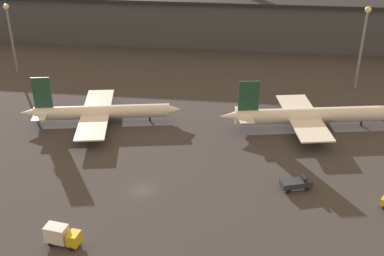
% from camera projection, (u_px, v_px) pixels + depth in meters
% --- Properties ---
extents(ground, '(600.00, 600.00, 0.00)m').
position_uv_depth(ground, '(142.00, 190.00, 98.84)').
color(ground, '#383538').
extents(terminal_building, '(185.00, 26.03, 17.60)m').
position_uv_depth(terminal_building, '(197.00, 17.00, 184.96)').
color(terminal_building, '#3D424C').
rests_on(terminal_building, ground).
extents(airplane_1, '(41.11, 30.32, 12.91)m').
position_uv_depth(airplane_1, '(100.00, 112.00, 124.48)').
color(airplane_1, white).
rests_on(airplane_1, ground).
extents(airplane_2, '(45.83, 27.56, 13.10)m').
position_uv_depth(airplane_2, '(309.00, 116.00, 121.90)').
color(airplane_2, white).
rests_on(airplane_2, ground).
extents(service_vehicle_0, '(6.43, 3.34, 3.77)m').
position_uv_depth(service_vehicle_0, '(61.00, 235.00, 83.29)').
color(service_vehicle_0, gold).
rests_on(service_vehicle_0, ground).
extents(service_vehicle_2, '(6.83, 4.45, 2.75)m').
position_uv_depth(service_vehicle_2, '(296.00, 183.00, 98.61)').
color(service_vehicle_2, '#282D38').
rests_on(service_vehicle_2, ground).
extents(lamp_post_0, '(1.80, 1.80, 22.62)m').
position_uv_depth(lamp_post_0, '(10.00, 30.00, 150.01)').
color(lamp_post_0, slate).
rests_on(lamp_post_0, ground).
extents(lamp_post_1, '(1.80, 1.80, 24.89)m').
position_uv_depth(lamp_post_1, '(363.00, 38.00, 138.19)').
color(lamp_post_1, slate).
rests_on(lamp_post_1, ground).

